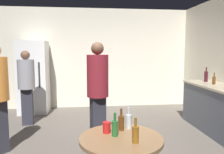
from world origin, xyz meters
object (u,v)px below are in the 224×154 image
at_px(beer_bottle_on_counter, 214,80).
at_px(person_in_gray_shirt, 26,82).
at_px(refrigerator, 34,77).
at_px(beer_bottle_green, 115,128).
at_px(foreground_table, 121,148).
at_px(wine_bottle_on_counter, 206,76).
at_px(plastic_cup_red, 107,127).
at_px(beer_bottle_clear, 129,121).
at_px(person_in_maroon_shirt, 98,87).
at_px(beer_bottle_brown, 121,122).
at_px(beer_bottle_amber, 135,134).

height_order(beer_bottle_on_counter, person_in_gray_shirt, person_in_gray_shirt).
bearing_deg(refrigerator, beer_bottle_green, -66.75).
bearing_deg(foreground_table, person_in_gray_shirt, 119.56).
xyz_separation_m(wine_bottle_on_counter, plastic_cup_red, (-2.35, -2.31, -0.23)).
bearing_deg(beer_bottle_clear, beer_bottle_on_counter, 41.73).
distance_m(refrigerator, person_in_maroon_shirt, 2.72).
relative_size(wine_bottle_on_counter, foreground_table, 0.39).
distance_m(beer_bottle_brown, person_in_maroon_shirt, 1.30).
bearing_deg(plastic_cup_red, person_in_gray_shirt, 118.75).
bearing_deg(beer_bottle_brown, beer_bottle_green, -119.39).
bearing_deg(beer_bottle_clear, person_in_maroon_shirt, 101.86).
bearing_deg(person_in_gray_shirt, foreground_table, 25.49).
height_order(refrigerator, person_in_gray_shirt, refrigerator).
bearing_deg(plastic_cup_red, beer_bottle_clear, 21.32).
distance_m(beer_bottle_on_counter, beer_bottle_clear, 2.76).
relative_size(beer_bottle_green, person_in_maroon_shirt, 0.14).
bearing_deg(beer_bottle_amber, foreground_table, 127.97).
distance_m(wine_bottle_on_counter, person_in_gray_shirt, 3.80).
relative_size(beer_bottle_brown, person_in_gray_shirt, 0.15).
bearing_deg(beer_bottle_amber, beer_bottle_on_counter, 46.82).
distance_m(beer_bottle_clear, person_in_gray_shirt, 3.04).
bearing_deg(beer_bottle_brown, foreground_table, -99.22).
bearing_deg(plastic_cup_red, person_in_maroon_shirt, 90.81).
xyz_separation_m(beer_bottle_clear, person_in_maroon_shirt, (-0.26, 1.24, 0.17)).
height_order(beer_bottle_amber, plastic_cup_red, beer_bottle_amber).
bearing_deg(refrigerator, person_in_gray_shirt, -85.48).
height_order(beer_bottle_brown, beer_bottle_green, same).
distance_m(foreground_table, person_in_gray_shirt, 3.18).
xyz_separation_m(beer_bottle_brown, beer_bottle_green, (-0.09, -0.15, 0.00)).
distance_m(wine_bottle_on_counter, beer_bottle_green, 3.32).
bearing_deg(foreground_table, plastic_cup_red, 132.90).
bearing_deg(plastic_cup_red, beer_bottle_brown, 20.77).
relative_size(beer_bottle_on_counter, beer_bottle_amber, 1.00).
bearing_deg(wine_bottle_on_counter, beer_bottle_clear, -133.54).
distance_m(refrigerator, beer_bottle_amber, 4.25).
bearing_deg(refrigerator, wine_bottle_on_counter, -18.42).
relative_size(wine_bottle_on_counter, beer_bottle_clear, 1.35).
bearing_deg(beer_bottle_green, foreground_table, -36.87).
height_order(foreground_table, beer_bottle_amber, beer_bottle_amber).
xyz_separation_m(wine_bottle_on_counter, beer_bottle_green, (-2.28, -2.41, -0.20)).
relative_size(beer_bottle_on_counter, beer_bottle_brown, 1.00).
xyz_separation_m(foreground_table, beer_bottle_clear, (0.12, 0.23, 0.19)).
bearing_deg(beer_bottle_clear, wine_bottle_on_counter, 46.46).
relative_size(refrigerator, beer_bottle_clear, 7.83).
bearing_deg(beer_bottle_amber, beer_bottle_green, 132.23).
xyz_separation_m(refrigerator, foreground_table, (1.64, -3.73, -0.27)).
bearing_deg(beer_bottle_brown, person_in_maroon_shirt, 97.86).
xyz_separation_m(wine_bottle_on_counter, beer_bottle_clear, (-2.11, -2.22, -0.20)).
relative_size(refrigerator, plastic_cup_red, 16.36).
xyz_separation_m(person_in_maroon_shirt, person_in_gray_shirt, (-1.42, 1.29, -0.08)).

